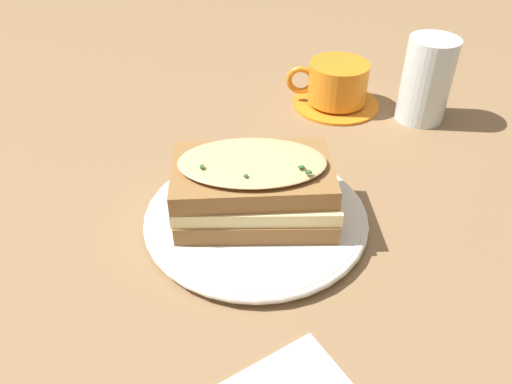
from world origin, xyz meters
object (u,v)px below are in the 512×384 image
(teacup_with_saucer, at_px, (336,86))
(water_glass, at_px, (426,80))
(dinner_plate, at_px, (256,217))
(sandwich, at_px, (254,187))

(teacup_with_saucer, bearing_deg, water_glass, 168.12)
(dinner_plate, relative_size, water_glass, 2.04)
(dinner_plate, distance_m, teacup_with_saucer, 0.28)
(sandwich, bearing_deg, teacup_with_saucer, 132.57)
(sandwich, bearing_deg, dinner_plate, 10.07)
(dinner_plate, bearing_deg, water_glass, 111.22)
(dinner_plate, height_order, sandwich, sandwich)
(sandwich, relative_size, teacup_with_saucer, 1.44)
(sandwich, bearing_deg, water_glass, 110.69)
(sandwich, height_order, teacup_with_saucer, sandwich)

